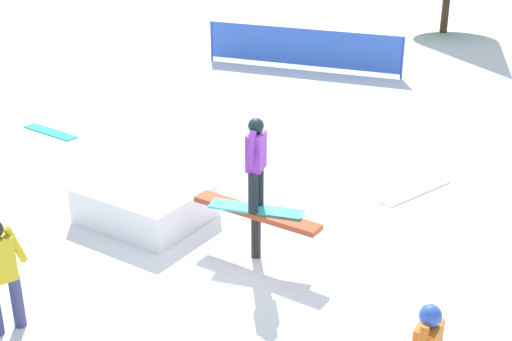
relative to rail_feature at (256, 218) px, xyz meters
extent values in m
plane|color=white|center=(0.00, 0.00, -0.61)|extent=(60.00, 60.00, 0.00)
cylinder|color=black|center=(0.00, 0.00, -0.29)|extent=(0.14, 0.14, 0.66)
cube|color=#A53F1E|center=(0.00, 0.00, 0.08)|extent=(1.99, 0.59, 0.08)
cube|color=white|center=(-2.05, -0.33, -0.33)|extent=(2.02, 1.77, 0.58)
cube|color=#30C0C3|center=(0.00, 0.00, 0.14)|extent=(1.32, 0.82, 0.03)
cylinder|color=black|center=(0.06, -0.12, 0.45)|extent=(0.14, 0.14, 0.59)
cylinder|color=black|center=(-0.06, 0.12, 0.45)|extent=(0.14, 0.14, 0.59)
cube|color=purple|center=(0.00, 0.00, 1.00)|extent=(0.33, 0.39, 0.52)
cylinder|color=purple|center=(0.09, -0.19, 1.12)|extent=(0.19, 0.29, 0.47)
cylinder|color=purple|center=(-0.09, 0.19, 1.12)|extent=(0.19, 0.29, 0.47)
sphere|color=black|center=(0.00, 0.00, 1.37)|extent=(0.21, 0.21, 0.21)
cylinder|color=orange|center=(3.43, -1.20, 0.49)|extent=(0.12, 0.20, 0.49)
sphere|color=blue|center=(3.48, -1.40, 0.75)|extent=(0.21, 0.21, 0.21)
cylinder|color=#3E4175|center=(-0.98, -3.15, -0.27)|extent=(0.14, 0.14, 0.69)
cylinder|color=gold|center=(-0.97, -3.07, 0.48)|extent=(0.13, 0.24, 0.50)
cube|color=white|center=(0.54, 3.42, -0.60)|extent=(0.49, 1.58, 0.02)
cube|color=#26B2CE|center=(-6.58, 0.80, -0.60)|extent=(1.42, 0.44, 0.02)
cylinder|color=blue|center=(-3.37, 9.18, -0.06)|extent=(0.06, 0.06, 1.10)
cylinder|color=blue|center=(-8.34, 7.18, -0.06)|extent=(0.06, 0.06, 1.10)
cube|color=blue|center=(-5.86, 8.18, -0.01)|extent=(4.97, 2.01, 0.99)
cylinder|color=#4C331E|center=(-5.29, 14.80, 0.04)|extent=(0.24, 0.24, 1.32)
camera|label=1|loc=(6.00, -6.49, 4.57)|focal=50.00mm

